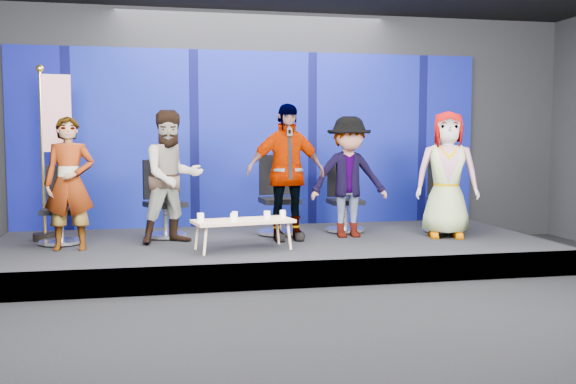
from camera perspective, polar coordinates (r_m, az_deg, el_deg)
name	(u,v)px	position (r m, az deg, el deg)	size (l,w,h in m)	color
ground	(318,314)	(6.02, 2.66, -10.78)	(10.00, 10.00, 0.00)	black
room_walls	(319,46)	(5.85, 2.76, 12.80)	(10.02, 8.02, 3.51)	black
riser	(271,251)	(8.37, -1.52, -5.26)	(7.00, 3.00, 0.30)	black
backdrop	(254,139)	(9.67, -3.03, 4.74)	(7.00, 0.08, 2.60)	#07095B
chair_a	(62,218)	(8.45, -19.49, -2.23)	(0.56, 0.56, 0.97)	silver
panelist_a	(69,184)	(7.92, -18.86, 0.72)	(0.57, 0.38, 1.57)	black
chair_b	(164,212)	(8.65, -10.98, -1.75)	(0.74, 0.74, 1.03)	silver
panelist_b	(172,177)	(8.12, -10.26, 1.33)	(0.81, 0.63, 1.66)	black
chair_c	(278,208)	(8.76, -0.86, -1.46)	(0.65, 0.65, 1.08)	silver
panelist_c	(286,172)	(8.22, -0.19, 1.77)	(1.03, 0.43, 1.75)	black
chair_d	(344,208)	(9.05, 5.03, -1.47)	(0.56, 0.56, 0.99)	silver
panelist_d	(349,177)	(8.51, 5.43, 1.34)	(1.03, 0.59, 1.60)	black
chair_e	(444,208)	(9.26, 13.68, -1.36)	(0.73, 0.73, 1.03)	silver
panelist_e	(447,174)	(8.72, 13.95, 1.53)	(0.82, 0.53, 1.67)	black
coffee_table	(243,222)	(7.57, -4.01, -2.68)	(1.23, 0.69, 0.36)	tan
mug_a	(201,217)	(7.47, -7.78, -2.23)	(0.08, 0.08, 0.09)	white
mug_b	(233,217)	(7.44, -4.87, -2.24)	(0.08, 0.08, 0.09)	white
mug_c	(235,215)	(7.67, -4.75, -2.05)	(0.07, 0.07, 0.08)	white
mug_d	(267,215)	(7.64, -1.87, -2.04)	(0.08, 0.08, 0.09)	white
mug_e	(283,214)	(7.78, -0.47, -1.94)	(0.07, 0.07, 0.09)	white
flag_stand	(52,148)	(8.73, -20.27, 3.67)	(0.51, 0.30, 2.24)	black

